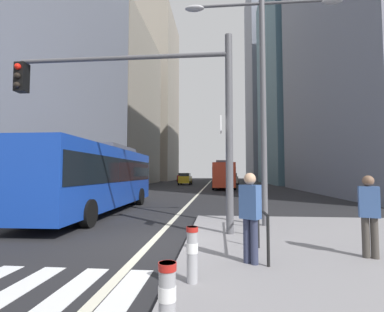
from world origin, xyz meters
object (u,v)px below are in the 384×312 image
Objects in this scene: car_oncoming_far at (182,177)px; traffic_signal_gantry at (152,101)px; car_oncoming_mid at (185,179)px; street_lamp_post at (263,77)px; sedan_white_oncoming at (42,192)px; pedestrian_waiting at (369,212)px; car_receding_near at (232,179)px; car_receding_far at (224,178)px; bollard_left at (192,251)px; bollard_front at (167,298)px; pedestrian_walking at (250,212)px; city_bus_red_receding at (224,174)px; city_bus_blue_oncoming at (98,175)px.

traffic_signal_gantry reaches higher than car_oncoming_far.
car_oncoming_mid is 37.85m from street_lamp_post.
sedan_white_oncoming is 14.06m from pedestrian_waiting.
car_receding_near is 39.54m from traffic_signal_gantry.
traffic_signal_gantry is (-4.24, -39.19, 3.16)m from car_receding_near.
car_receding_far is 55.50m from bollard_left.
car_receding_far is 0.58× the size of street_lamp_post.
street_lamp_post is 8.62m from bollard_front.
sedan_white_oncoming is 0.55× the size of street_lamp_post.
street_lamp_post reaches higher than pedestrian_walking.
traffic_signal_gantry is at bearing -95.61° from city_bus_red_receding.
traffic_signal_gantry reaches higher than bollard_left.
car_receding_near is 4.95× the size of bollard_front.
traffic_signal_gantry is at bearing -83.79° from car_oncoming_far.
city_bus_blue_oncoming is 10.34m from bollard_left.
bollard_left is (5.02, -42.20, -0.34)m from car_oncoming_mid.
city_bus_red_receding is 11.70m from car_receding_near.
sedan_white_oncoming is at bearing 175.12° from city_bus_blue_oncoming.
car_receding_near is at bearing -85.42° from car_receding_far.
traffic_signal_gantry reaches higher than car_oncoming_mid.
bollard_front is at bearing -83.62° from car_oncoming_mid.
pedestrian_walking is (6.07, -41.12, 0.16)m from car_oncoming_mid.
sedan_white_oncoming is 12.31m from bollard_left.
car_receding_near is 2.31× the size of pedestrian_walking.
car_receding_near is 0.89× the size of car_receding_far.
street_lamp_post is (0.36, -50.22, 4.29)m from car_receding_far.
car_receding_far is at bearing 81.39° from city_bus_blue_oncoming.
street_lamp_post is (10.42, -3.72, 4.29)m from sedan_white_oncoming.
car_oncoming_mid is at bearing 84.15° from sedan_white_oncoming.
city_bus_blue_oncoming reaches higher than pedestrian_walking.
city_bus_blue_oncoming reaches higher than bollard_front.
city_bus_red_receding is at bearing 94.78° from pedestrian_waiting.
city_bus_blue_oncoming is 6.39× the size of pedestrian_walking.
car_oncoming_far is 60.15m from bollard_front.
bollard_left is (8.42, -8.97, -0.34)m from sedan_white_oncoming.
city_bus_red_receding is (6.55, 22.71, -0.00)m from city_bus_blue_oncoming.
car_oncoming_far is 57.42m from pedestrian_waiting.
bollard_front is at bearing -62.86° from city_bus_blue_oncoming.
city_bus_blue_oncoming is 23.63m from city_bus_red_receding.
street_lamp_post reaches higher than car_receding_near.
bollard_left is 0.50× the size of pedestrian_walking.
sedan_white_oncoming is at bearing 148.76° from pedestrian_waiting.
car_receding_far reaches higher than bollard_front.
sedan_white_oncoming is 1.06× the size of car_receding_near.
sedan_white_oncoming is 33.40m from car_oncoming_mid.
car_oncoming_far is at bearing 124.01° from car_receding_near.
street_lamp_post is at bearing 114.07° from pedestrian_waiting.
pedestrian_walking is at bearing -90.61° from car_receding_far.
sedan_white_oncoming is 49.06m from car_oncoming_far.
traffic_signal_gantry is (3.42, -38.39, 3.16)m from car_oncoming_mid.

